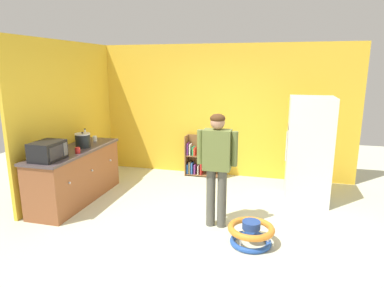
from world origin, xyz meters
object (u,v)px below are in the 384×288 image
Objects in this scene: standing_person at (217,160)px; baby_walker at (251,233)px; microwave at (48,151)px; red_cup at (78,150)px; orange_cup at (88,137)px; white_cup at (95,139)px; bookshelf at (202,159)px; crock_pot at (83,140)px; refrigerator at (309,150)px; banana_bunch at (65,151)px; clear_bottle at (85,136)px; kitchen_counter at (76,175)px.

standing_person is 2.71× the size of baby_walker.
red_cup is (0.19, 0.47, -0.09)m from microwave.
white_cup is at bearing -25.17° from orange_cup.
crock_pot reaches higher than bookshelf.
baby_walker is 2.24× the size of crock_pot.
standing_person is 1.06m from baby_walker.
refrigerator is 18.74× the size of red_cup.
refrigerator is 2.09× the size of bookshelf.
standing_person reaches higher than red_cup.
standing_person is 17.20× the size of red_cup.
banana_bunch is 0.91m from white_cup.
banana_bunch is (-2.49, 0.11, -0.05)m from standing_person.
microwave is at bearing -172.45° from standing_person.
clear_bottle is at bearing 157.27° from baby_walker.
refrigerator is (3.80, 0.96, 0.44)m from kitchen_counter.
standing_person is 2.90m from orange_cup.
clear_bottle reaches higher than kitchen_counter.
banana_bunch is at bearing -162.59° from refrigerator.
clear_bottle is (-0.13, 0.81, 0.07)m from banana_bunch.
baby_walker is at bearing -1.48° from microwave.
refrigerator is 7.24× the size of clear_bottle.
bookshelf is at bearing 34.16° from white_cup.
standing_person reaches higher than clear_bottle.
baby_walker is at bearing -10.91° from red_cup.
kitchen_counter is 0.81m from clear_bottle.
kitchen_counter is 7.93× the size of clear_bottle.
kitchen_counter reaches higher than baby_walker.
kitchen_counter is at bearing -89.89° from white_cup.
crock_pot reaches higher than orange_cup.
refrigerator reaches higher than microwave.
clear_bottle reaches higher than white_cup.
white_cup is (0.14, 0.09, -0.05)m from clear_bottle.
refrigerator is 18.74× the size of orange_cup.
crock_pot reaches higher than clear_bottle.
standing_person is 3.40× the size of microwave.
standing_person is 2.78m from clear_bottle.
standing_person is at bearing 142.79° from baby_walker.
kitchen_counter is at bearing 166.09° from baby_walker.
white_cup is at bearing 97.18° from crock_pot.
microwave is at bearing -124.62° from bookshelf.
banana_bunch is 1.64× the size of white_cup.
kitchen_counter is 1.19× the size of standing_person.
banana_bunch is (-0.02, 0.43, -0.11)m from microwave.
orange_cup is (-0.19, 0.76, 0.50)m from kitchen_counter.
microwave is at bearing -112.16° from red_cup.
refrigerator is 3.81m from white_cup.
standing_person is (-1.31, -1.30, 0.09)m from refrigerator.
white_cup reaches higher than kitchen_counter.
microwave is (0.02, -0.67, 0.59)m from kitchen_counter.
red_cup is at bearing -162.07° from refrigerator.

